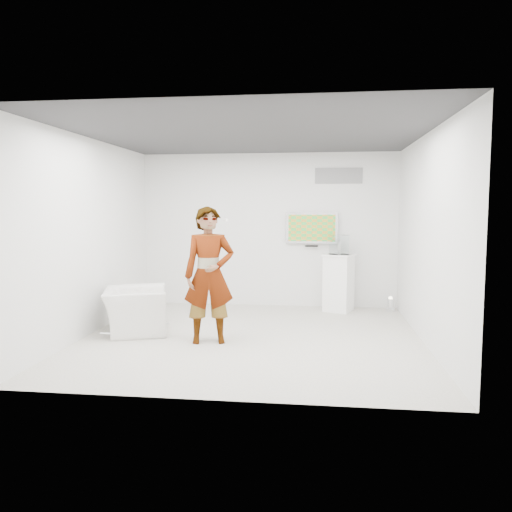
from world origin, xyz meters
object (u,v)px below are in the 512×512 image
object	(u,v)px
tv	(312,228)
floor_uplight	(390,304)
armchair	(136,310)
pedestal	(339,283)
person	(209,275)

from	to	relation	value
tv	floor_uplight	world-z (taller)	tv
armchair	pedestal	size ratio (longest dim) A/B	0.98
armchair	floor_uplight	xyz separation A→B (m)	(4.18, 2.11, -0.21)
armchair	pedestal	bearing A→B (deg)	-76.12
tv	person	xyz separation A→B (m)	(-1.42, -2.80, -0.57)
tv	pedestal	xyz separation A→B (m)	(0.52, -0.34, -1.01)
person	armchair	distance (m)	1.49
pedestal	floor_uplight	world-z (taller)	pedestal
tv	person	bearing A→B (deg)	-116.93
person	pedestal	world-z (taller)	person
tv	armchair	xyz separation A→B (m)	(-2.69, -2.37, -1.21)
tv	pedestal	bearing A→B (deg)	-33.31
pedestal	floor_uplight	size ratio (longest dim) A/B	4.05
armchair	pedestal	xyz separation A→B (m)	(3.21, 2.03, 0.19)
armchair	person	bearing A→B (deg)	-127.13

